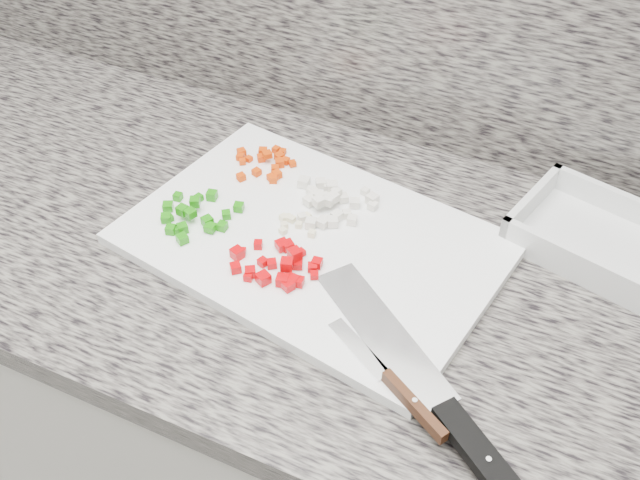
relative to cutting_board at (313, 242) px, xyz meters
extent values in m
cube|color=silver|center=(0.00, 0.00, -0.48)|extent=(3.92, 0.62, 0.86)
cube|color=slate|center=(0.00, 0.00, -0.03)|extent=(3.96, 0.64, 0.04)
cube|color=white|center=(0.00, 0.00, 0.00)|extent=(0.55, 0.42, 0.02)
cube|color=#CF3904|center=(-0.18, 0.11, 0.01)|extent=(0.01, 0.01, 0.01)
cube|color=#CF3904|center=(-0.12, 0.15, 0.01)|extent=(0.01, 0.01, 0.01)
cube|color=#CF3904|center=(-0.11, 0.10, 0.01)|extent=(0.02, 0.02, 0.01)
cube|color=#CF3904|center=(-0.15, 0.14, 0.01)|extent=(0.02, 0.02, 0.01)
cube|color=#CF3904|center=(-0.10, 0.13, 0.01)|extent=(0.01, 0.01, 0.01)
cube|color=#CF3904|center=(-0.15, 0.07, 0.01)|extent=(0.01, 0.01, 0.01)
cube|color=#CF3904|center=(-0.11, 0.11, 0.01)|extent=(0.02, 0.02, 0.01)
cube|color=#CF3904|center=(-0.11, 0.09, 0.01)|extent=(0.01, 0.01, 0.01)
cube|color=#CF3904|center=(-0.14, 0.15, 0.01)|extent=(0.01, 0.01, 0.01)
cube|color=#CF3904|center=(-0.11, 0.09, 0.01)|extent=(0.01, 0.01, 0.01)
cube|color=#CF3904|center=(-0.11, 0.12, 0.01)|extent=(0.02, 0.02, 0.01)
cube|color=#CF3904|center=(-0.18, 0.12, 0.01)|extent=(0.02, 0.02, 0.01)
cube|color=#CF3904|center=(-0.11, 0.09, 0.01)|extent=(0.02, 0.02, 0.01)
cube|color=#CF3904|center=(-0.11, 0.13, 0.01)|extent=(0.01, 0.01, 0.01)
cube|color=#CF3904|center=(-0.12, 0.14, 0.01)|extent=(0.02, 0.02, 0.01)
cube|color=#CF3904|center=(-0.17, 0.10, 0.01)|extent=(0.01, 0.01, 0.01)
cube|color=#CF3904|center=(-0.15, 0.07, 0.01)|extent=(0.02, 0.02, 0.01)
cube|color=#CF3904|center=(-0.14, 0.09, 0.01)|extent=(0.01, 0.01, 0.01)
cube|color=#CF3904|center=(-0.14, 0.12, 0.02)|extent=(0.02, 0.02, 0.01)
cube|color=#CF3904|center=(-0.15, 0.12, 0.01)|extent=(0.02, 0.02, 0.01)
cube|color=#CF3904|center=(-0.16, 0.12, 0.01)|extent=(0.01, 0.01, 0.01)
cube|color=white|center=(0.01, 0.09, 0.02)|extent=(0.02, 0.02, 0.01)
cube|color=white|center=(-0.04, 0.09, 0.01)|extent=(0.01, 0.01, 0.01)
cube|color=white|center=(0.00, 0.08, 0.03)|extent=(0.02, 0.02, 0.01)
cube|color=white|center=(-0.01, 0.09, 0.03)|extent=(0.02, 0.02, 0.01)
cube|color=white|center=(-0.02, 0.10, 0.01)|extent=(0.02, 0.02, 0.01)
cube|color=white|center=(0.03, 0.12, 0.01)|extent=(0.01, 0.01, 0.01)
cube|color=white|center=(0.05, 0.09, 0.01)|extent=(0.01, 0.01, 0.01)
cube|color=white|center=(-0.03, 0.08, 0.02)|extent=(0.02, 0.02, 0.01)
cube|color=white|center=(0.00, 0.06, 0.03)|extent=(0.01, 0.01, 0.01)
cube|color=white|center=(0.00, 0.07, 0.03)|extent=(0.02, 0.02, 0.01)
cube|color=white|center=(-0.03, 0.03, 0.01)|extent=(0.02, 0.02, 0.01)
cube|color=white|center=(-0.01, 0.08, 0.02)|extent=(0.02, 0.02, 0.01)
cube|color=white|center=(0.00, 0.03, 0.01)|extent=(0.01, 0.01, 0.01)
cube|color=white|center=(-0.06, 0.10, 0.02)|extent=(0.02, 0.02, 0.01)
cube|color=white|center=(-0.02, 0.06, 0.03)|extent=(0.02, 0.02, 0.01)
cube|color=white|center=(0.05, 0.10, 0.02)|extent=(0.02, 0.02, 0.01)
cube|color=white|center=(0.01, 0.05, 0.02)|extent=(0.02, 0.02, 0.01)
cube|color=white|center=(0.01, 0.03, 0.02)|extent=(0.02, 0.02, 0.01)
cube|color=white|center=(-0.04, 0.10, 0.02)|extent=(0.02, 0.02, 0.01)
cube|color=white|center=(-0.02, 0.05, 0.03)|extent=(0.02, 0.02, 0.01)
cube|color=white|center=(0.00, 0.03, 0.02)|extent=(0.02, 0.02, 0.01)
cube|color=white|center=(0.04, 0.05, 0.01)|extent=(0.02, 0.02, 0.01)
cube|color=white|center=(0.03, 0.08, 0.02)|extent=(0.02, 0.02, 0.01)
cube|color=white|center=(-0.03, 0.06, 0.02)|extent=(0.02, 0.02, 0.01)
cube|color=white|center=(-0.01, 0.02, 0.02)|extent=(0.02, 0.02, 0.01)
cube|color=white|center=(-0.03, 0.11, 0.01)|extent=(0.02, 0.02, 0.01)
cube|color=white|center=(0.03, 0.06, 0.01)|extent=(0.02, 0.02, 0.01)
cube|color=#1B810B|center=(-0.18, 0.00, 0.01)|extent=(0.01, 0.01, 0.01)
cube|color=#1B810B|center=(-0.21, -0.03, 0.02)|extent=(0.02, 0.02, 0.01)
cube|color=#1B810B|center=(-0.14, -0.04, 0.02)|extent=(0.02, 0.02, 0.01)
cube|color=#1B810B|center=(-0.13, -0.05, 0.02)|extent=(0.01, 0.01, 0.01)
cube|color=#1B810B|center=(-0.20, -0.06, 0.02)|extent=(0.02, 0.02, 0.01)
cube|color=#1B810B|center=(-0.12, -0.04, 0.01)|extent=(0.01, 0.01, 0.01)
cube|color=#1B810B|center=(-0.18, -0.07, 0.01)|extent=(0.02, 0.02, 0.01)
cube|color=#1B810B|center=(-0.16, -0.08, 0.02)|extent=(0.02, 0.02, 0.01)
cube|color=#1B810B|center=(-0.17, -0.04, 0.03)|extent=(0.02, 0.02, 0.01)
cube|color=#1B810B|center=(-0.21, -0.01, 0.01)|extent=(0.01, 0.01, 0.01)
cube|color=#1B810B|center=(-0.17, 0.01, 0.02)|extent=(0.02, 0.02, 0.01)
cube|color=#1B810B|center=(-0.18, -0.04, 0.02)|extent=(0.02, 0.02, 0.01)
cube|color=#1B810B|center=(-0.18, -0.02, 0.03)|extent=(0.02, 0.02, 0.01)
cube|color=#1B810B|center=(-0.12, 0.01, 0.01)|extent=(0.02, 0.02, 0.01)
cube|color=#1B810B|center=(-0.17, -0.07, 0.02)|extent=(0.02, 0.02, 0.01)
cube|color=#1B810B|center=(-0.18, -0.07, 0.01)|extent=(0.01, 0.01, 0.01)
cube|color=#1B810B|center=(-0.13, -0.01, 0.01)|extent=(0.02, 0.02, 0.01)
cube|color=#1B810B|center=(-0.20, -0.05, 0.01)|extent=(0.01, 0.01, 0.01)
cube|color=#C30208|center=(-0.02, -0.10, 0.02)|extent=(0.02, 0.02, 0.01)
cube|color=#C30208|center=(-0.03, -0.04, 0.02)|extent=(0.02, 0.02, 0.01)
cube|color=#C30208|center=(0.01, -0.10, 0.02)|extent=(0.02, 0.02, 0.01)
cube|color=#C30208|center=(-0.04, -0.11, 0.01)|extent=(0.01, 0.01, 0.01)
cube|color=#C30208|center=(0.00, -0.06, 0.03)|extent=(0.02, 0.02, 0.02)
cube|color=#C30208|center=(-0.02, -0.07, 0.01)|extent=(0.02, 0.02, 0.01)
cube|color=#C30208|center=(0.02, -0.09, 0.01)|extent=(0.01, 0.01, 0.01)
cube|color=#C30208|center=(-0.04, -0.08, 0.01)|extent=(0.01, 0.01, 0.01)
cube|color=#C30208|center=(0.03, -0.07, 0.01)|extent=(0.01, 0.01, 0.01)
cube|color=#C30208|center=(-0.02, -0.04, 0.02)|extent=(0.02, 0.02, 0.01)
cube|color=#C30208|center=(-0.07, -0.08, 0.02)|extent=(0.02, 0.02, 0.02)
cube|color=#C30208|center=(0.01, -0.09, 0.02)|extent=(0.02, 0.02, 0.01)
cube|color=#C30208|center=(0.00, -0.08, 0.03)|extent=(0.02, 0.02, 0.01)
cube|color=#C30208|center=(-0.07, -0.07, 0.01)|extent=(0.01, 0.01, 0.01)
cube|color=#C30208|center=(-0.04, -0.10, 0.02)|extent=(0.02, 0.02, 0.01)
cube|color=#C30208|center=(0.00, -0.10, 0.02)|extent=(0.02, 0.02, 0.01)
cube|color=#C30208|center=(0.03, -0.05, 0.01)|extent=(0.01, 0.01, 0.01)
cube|color=#C30208|center=(-0.06, -0.05, 0.01)|extent=(0.01, 0.01, 0.01)
cube|color=#C30208|center=(-0.06, -0.10, 0.02)|extent=(0.02, 0.02, 0.01)
cube|color=#C30208|center=(0.03, -0.06, 0.01)|extent=(0.02, 0.02, 0.01)
cube|color=#C30208|center=(0.01, -0.06, 0.01)|extent=(0.02, 0.02, 0.01)
cube|color=#C30208|center=(0.00, -0.04, 0.01)|extent=(0.01, 0.01, 0.01)
cube|color=beige|center=(-0.04, 0.02, 0.01)|extent=(0.01, 0.01, 0.01)
cube|color=beige|center=(-0.03, 0.01, 0.01)|extent=(0.01, 0.01, 0.01)
cube|color=beige|center=(-0.02, 0.03, 0.01)|extent=(0.01, 0.01, 0.01)
cube|color=beige|center=(-0.04, 0.00, 0.01)|extent=(0.01, 0.01, 0.01)
cube|color=beige|center=(0.00, 0.00, 0.01)|extent=(0.01, 0.01, 0.01)
cube|color=beige|center=(-0.05, 0.02, 0.01)|extent=(0.01, 0.01, 0.01)
cube|color=beige|center=(-0.05, 0.01, 0.01)|extent=(0.01, 0.01, 0.01)
cube|color=beige|center=(-0.04, 0.02, 0.01)|extent=(0.01, 0.01, 0.01)
cube|color=beige|center=(-0.03, 0.03, 0.01)|extent=(0.01, 0.01, 0.01)
cube|color=beige|center=(-0.04, -0.01, 0.01)|extent=(0.01, 0.01, 0.01)
cube|color=white|center=(0.15, -0.12, 0.01)|extent=(0.23, 0.19, 0.00)
cube|color=black|center=(0.31, -0.24, 0.02)|extent=(0.14, 0.12, 0.02)
cylinder|color=white|center=(0.31, -0.24, 0.03)|extent=(0.01, 0.01, 0.00)
cube|color=white|center=(0.13, -0.15, 0.01)|extent=(0.10, 0.07, 0.00)
cube|color=#452011|center=(0.22, -0.20, 0.02)|extent=(0.09, 0.06, 0.02)
cylinder|color=white|center=(0.22, -0.20, 0.03)|extent=(0.01, 0.01, 0.00)
cube|color=silver|center=(0.36, 0.16, 0.00)|extent=(0.26, 0.22, 0.01)
cube|color=silver|center=(0.38, 0.23, 0.02)|extent=(0.22, 0.07, 0.04)
cube|color=silver|center=(0.34, 0.09, 0.02)|extent=(0.22, 0.07, 0.04)
cube|color=silver|center=(0.26, 0.19, 0.02)|extent=(0.05, 0.16, 0.04)
camera|label=1|loc=(0.31, -0.65, 0.68)|focal=40.00mm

